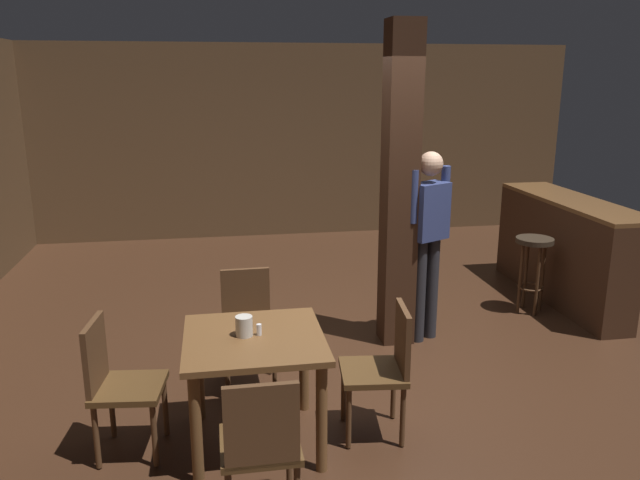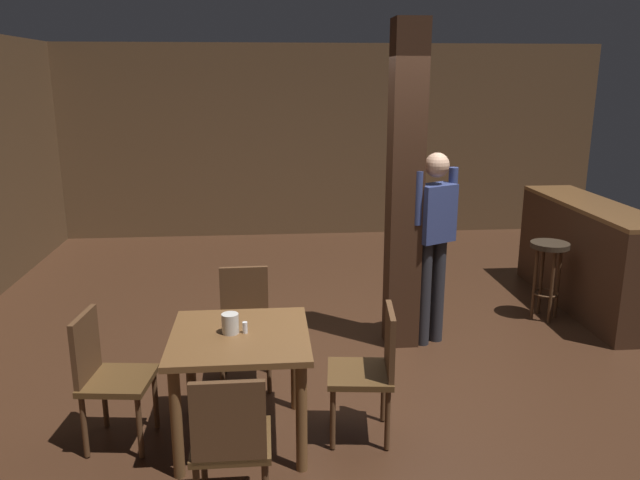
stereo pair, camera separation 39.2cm
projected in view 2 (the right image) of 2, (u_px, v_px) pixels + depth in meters
name	position (u px, v px, depth m)	size (l,w,h in m)	color
ground_plane	(388.00, 360.00, 5.31)	(10.80, 10.80, 0.00)	#382114
wall_back	(332.00, 141.00, 9.28)	(8.00, 0.10, 2.80)	brown
pillar	(405.00, 190.00, 5.32)	(0.28, 0.28, 2.80)	#382114
dining_table	(240.00, 354.00, 4.00)	(0.88, 0.88, 0.75)	brown
chair_north	(245.00, 320.00, 4.85)	(0.43, 0.43, 0.89)	#4C3319
chair_east	(371.00, 366.00, 4.08)	(0.46, 0.46, 0.89)	#4C3319
chair_south	(231.00, 440.00, 3.25)	(0.42, 0.42, 0.89)	#4C3319
chair_west	(106.00, 372.00, 3.99)	(0.47, 0.47, 0.89)	#4C3319
napkin_cup	(230.00, 323.00, 3.97)	(0.11, 0.11, 0.13)	beige
salt_shaker	(245.00, 328.00, 3.98)	(0.03, 0.03, 0.07)	silver
standing_person	(434.00, 235.00, 5.42)	(0.45, 0.33, 1.72)	navy
bar_counter	(580.00, 255.00, 6.42)	(0.56, 2.18, 1.09)	brown
bar_stool_near	(548.00, 261.00, 6.08)	(0.37, 0.37, 0.78)	#2D2319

